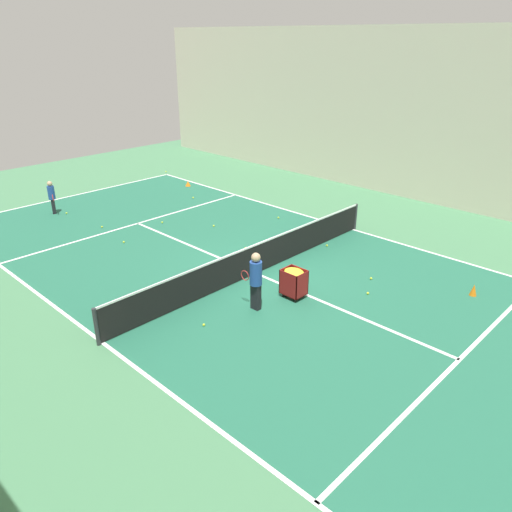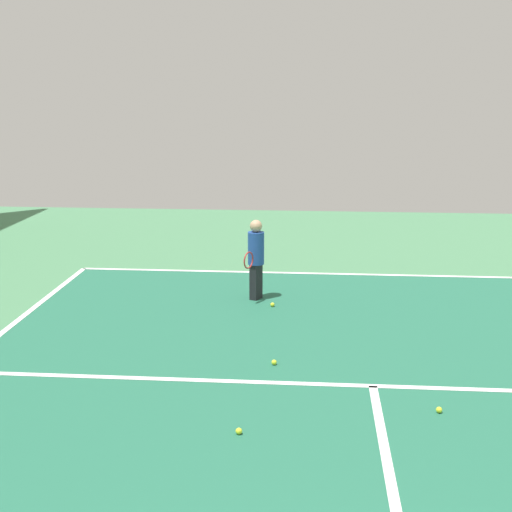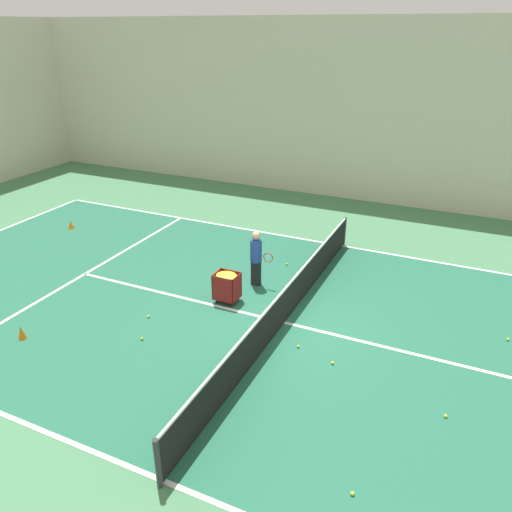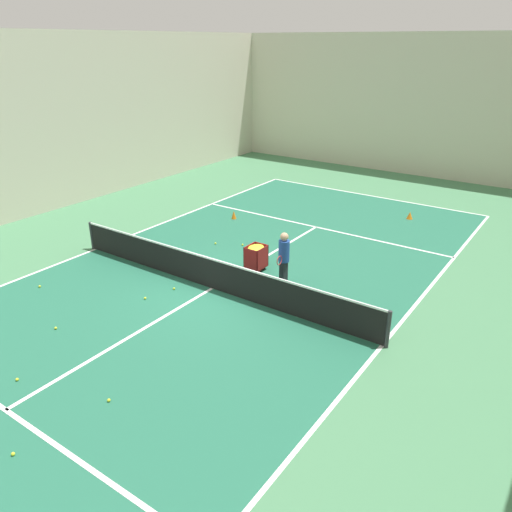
# 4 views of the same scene
# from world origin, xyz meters

# --- Properties ---
(ground_plane) EXTENTS (37.11, 37.11, 0.00)m
(ground_plane) POSITION_xyz_m (0.00, 0.00, 0.00)
(ground_plane) COLOR #477F56
(court_playing_area) EXTENTS (10.43, 23.09, 0.00)m
(court_playing_area) POSITION_xyz_m (0.00, 0.00, 0.00)
(court_playing_area) COLOR #23664C
(court_playing_area) RESTS_ON ground
(line_sideline_left) EXTENTS (0.10, 23.09, 0.00)m
(line_sideline_left) POSITION_xyz_m (-5.21, 0.00, 0.01)
(line_sideline_left) COLOR white
(line_sideline_left) RESTS_ON ground
(line_sideline_right) EXTENTS (0.10, 23.09, 0.00)m
(line_sideline_right) POSITION_xyz_m (5.21, 0.00, 0.01)
(line_sideline_right) COLOR white
(line_sideline_right) RESTS_ON ground
(line_service_far) EXTENTS (10.43, 0.10, 0.00)m
(line_service_far) POSITION_xyz_m (0.00, 6.35, 0.01)
(line_service_far) COLOR white
(line_service_far) RESTS_ON ground
(line_centre_service) EXTENTS (0.10, 12.70, 0.00)m
(line_centre_service) POSITION_xyz_m (0.00, 0.00, 0.01)
(line_centre_service) COLOR white
(line_centre_service) RESTS_ON ground
(hall_enclosure_right) EXTENTS (0.15, 33.41, 7.07)m
(hall_enclosure_right) POSITION_xyz_m (10.30, 0.00, 3.53)
(hall_enclosure_right) COLOR beige
(hall_enclosure_right) RESTS_ON ground
(tennis_net) EXTENTS (10.73, 0.10, 0.98)m
(tennis_net) POSITION_xyz_m (0.00, 0.00, 0.51)
(tennis_net) COLOR #2D2D33
(tennis_net) RESTS_ON ground
(coach_at_net) EXTENTS (0.33, 0.65, 1.62)m
(coach_at_net) POSITION_xyz_m (1.54, 1.47, 0.93)
(coach_at_net) COLOR black
(coach_at_net) RESTS_ON ground
(ball_cart) EXTENTS (0.52, 0.62, 0.84)m
(ball_cart) POSITION_xyz_m (0.34, 1.77, 0.59)
(ball_cart) COLOR maroon
(ball_cart) RESTS_ON ground
(training_cone_0) EXTENTS (0.24, 0.24, 0.29)m
(training_cone_0) POSITION_xyz_m (2.65, 9.38, 0.15)
(training_cone_0) COLOR orange
(training_cone_0) RESTS_ON ground
(training_cone_2) EXTENTS (0.20, 0.20, 0.33)m
(training_cone_2) POSITION_xyz_m (-3.22, 5.32, 0.17)
(training_cone_2) COLOR orange
(training_cone_2) RESTS_ON ground
(tennis_ball_2) EXTENTS (0.07, 0.07, 0.07)m
(tennis_ball_2) POSITION_xyz_m (-3.23, 0.27, 0.04)
(tennis_ball_2) COLOR yellow
(tennis_ball_2) RESTS_ON ground
(tennis_ball_3) EXTENTS (0.07, 0.07, 0.07)m
(tennis_ball_3) POSITION_xyz_m (1.47, -5.02, 0.04)
(tennis_ball_3) COLOR yellow
(tennis_ball_3) RESTS_ON ground
(tennis_ball_5) EXTENTS (0.07, 0.07, 0.07)m
(tennis_ball_5) POSITION_xyz_m (-4.20, -2.83, 0.04)
(tennis_ball_5) COLOR yellow
(tennis_ball_5) RESTS_ON ground
(tennis_ball_6) EXTENTS (0.07, 0.07, 0.07)m
(tennis_ball_6) POSITION_xyz_m (-0.85, -0.68, 0.04)
(tennis_ball_6) COLOR yellow
(tennis_ball_6) RESTS_ON ground
(tennis_ball_8) EXTENTS (0.07, 0.07, 0.07)m
(tennis_ball_8) POSITION_xyz_m (3.06, 1.15, 0.04)
(tennis_ball_8) COLOR yellow
(tennis_ball_8) RESTS_ON ground
(tennis_ball_10) EXTENTS (0.07, 0.07, 0.07)m
(tennis_ball_10) POSITION_xyz_m (-1.22, 3.19, 0.04)
(tennis_ball_10) COLOR yellow
(tennis_ball_10) RESTS_ON ground
(tennis_ball_11) EXTENTS (0.07, 0.07, 0.07)m
(tennis_ball_11) POSITION_xyz_m (-1.11, -1.57, 0.04)
(tennis_ball_11) COLOR yellow
(tennis_ball_11) RESTS_ON ground
(tennis_ball_12) EXTENTS (0.07, 0.07, 0.07)m
(tennis_ball_12) POSITION_xyz_m (-1.79, -3.97, 0.04)
(tennis_ball_12) COLOR yellow
(tennis_ball_12) RESTS_ON ground
(tennis_ball_13) EXTENTS (0.07, 0.07, 0.07)m
(tennis_ball_13) POSITION_xyz_m (-2.09, 2.74, 0.04)
(tennis_ball_13) COLOR yellow
(tennis_ball_13) RESTS_ON ground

